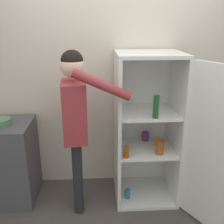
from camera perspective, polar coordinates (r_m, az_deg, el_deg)
name	(u,v)px	position (r m, az deg, el deg)	size (l,w,h in m)	color
wall_back	(117,83)	(3.09, 1.20, 6.40)	(7.00, 0.06, 2.55)	beige
refrigerator	(159,132)	(2.87, 10.27, -4.35)	(1.07, 1.22, 1.66)	white
person	(75,113)	(2.60, -7.95, -0.13)	(0.67, 0.53, 1.71)	#262628
counter	(1,162)	(3.25, -23.03, -9.97)	(0.74, 0.58, 0.92)	#4C4C51
bowl	(1,122)	(2.98, -23.06, -2.04)	(0.21, 0.21, 0.07)	#517F5B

